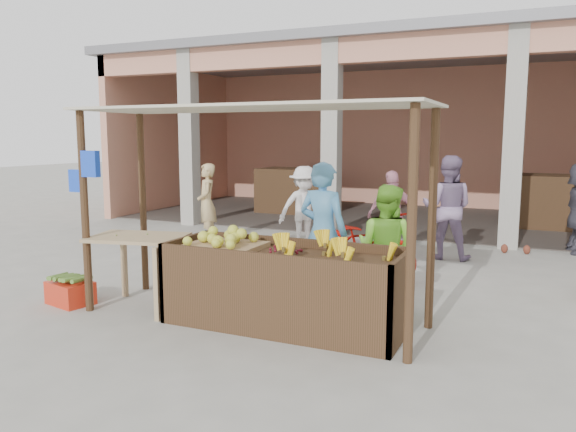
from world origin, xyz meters
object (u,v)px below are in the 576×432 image
at_px(side_table, 138,247).
at_px(vendor_blue, 323,228).
at_px(red_crate, 70,293).
at_px(vendor_green, 386,245).
at_px(fruit_stall, 284,291).
at_px(motorcycle, 365,242).

xyz_separation_m(side_table, vendor_blue, (1.92, 1.15, 0.19)).
bearing_deg(red_crate, vendor_green, 33.83).
relative_size(fruit_stall, side_table, 2.11).
xyz_separation_m(fruit_stall, vendor_green, (0.85, 1.03, 0.39)).
relative_size(side_table, vendor_green, 0.77).
height_order(red_crate, vendor_blue, vendor_blue).
bearing_deg(vendor_blue, red_crate, 33.56).
relative_size(vendor_blue, vendor_green, 1.18).
height_order(side_table, motorcycle, motorcycle).
height_order(fruit_stall, vendor_green, vendor_green).
xyz_separation_m(red_crate, vendor_green, (3.61, 1.37, 0.65)).
height_order(fruit_stall, red_crate, fruit_stall).
relative_size(vendor_blue, motorcycle, 0.97).
relative_size(vendor_green, motorcycle, 0.82).
bearing_deg(side_table, fruit_stall, -9.55).
bearing_deg(vendor_green, red_crate, 31.60).
height_order(vendor_blue, vendor_green, vendor_blue).
distance_m(fruit_stall, vendor_blue, 1.17).
bearing_deg(fruit_stall, vendor_green, 50.44).
distance_m(side_table, motorcycle, 3.37).
distance_m(fruit_stall, motorcycle, 2.59).
distance_m(red_crate, vendor_blue, 3.23).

